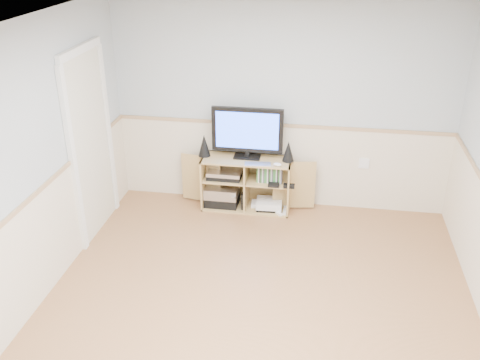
{
  "coord_description": "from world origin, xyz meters",
  "views": [
    {
      "loc": [
        0.47,
        -3.73,
        3.18
      ],
      "look_at": [
        -0.33,
        1.2,
        0.77
      ],
      "focal_mm": 40.0,
      "sensor_mm": 36.0,
      "label": 1
    }
  ],
  "objects_px": {
    "keyboard": "(258,164)",
    "game_consoles": "(268,204)",
    "media_cabinet": "(247,181)",
    "monitor": "(247,131)"
  },
  "relations": [
    {
      "from": "keyboard",
      "to": "game_consoles",
      "type": "relative_size",
      "value": 0.67
    },
    {
      "from": "keyboard",
      "to": "game_consoles",
      "type": "height_order",
      "value": "keyboard"
    },
    {
      "from": "monitor",
      "to": "game_consoles",
      "type": "bearing_deg",
      "value": -12.47
    },
    {
      "from": "media_cabinet",
      "to": "game_consoles",
      "type": "bearing_deg",
      "value": -12.83
    },
    {
      "from": "monitor",
      "to": "game_consoles",
      "type": "distance_m",
      "value": 0.95
    },
    {
      "from": "media_cabinet",
      "to": "game_consoles",
      "type": "relative_size",
      "value": 3.67
    },
    {
      "from": "media_cabinet",
      "to": "keyboard",
      "type": "bearing_deg",
      "value": -51.58
    },
    {
      "from": "monitor",
      "to": "keyboard",
      "type": "relative_size",
      "value": 2.77
    },
    {
      "from": "media_cabinet",
      "to": "monitor",
      "type": "bearing_deg",
      "value": -90.0
    },
    {
      "from": "keyboard",
      "to": "game_consoles",
      "type": "distance_m",
      "value": 0.61
    }
  ]
}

